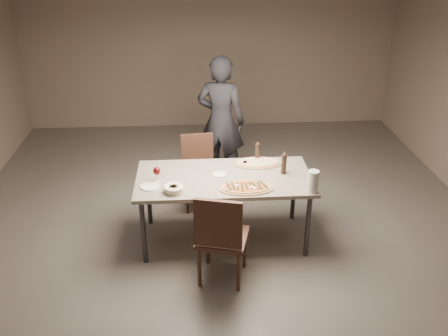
{
  "coord_description": "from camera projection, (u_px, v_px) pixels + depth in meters",
  "views": [
    {
      "loc": [
        -0.3,
        -4.56,
        3.06
      ],
      "look_at": [
        0.0,
        0.0,
        0.85
      ],
      "focal_mm": 40.0,
      "sensor_mm": 36.0,
      "label": 1
    }
  ],
  "objects": [
    {
      "name": "ham_pizza",
      "position": [
        258.0,
        163.0,
        5.38
      ],
      "size": [
        0.53,
        0.29,
        0.04
      ],
      "rotation": [
        0.0,
        0.0,
        -0.33
      ],
      "color": "tan",
      "rests_on": "dining_table"
    },
    {
      "name": "dining_table",
      "position": [
        224.0,
        182.0,
        5.14
      ],
      "size": [
        1.8,
        0.9,
        0.75
      ],
      "color": "gray",
      "rests_on": "ground"
    },
    {
      "name": "carafe",
      "position": [
        313.0,
        182.0,
        4.78
      ],
      "size": [
        0.11,
        0.11,
        0.22
      ],
      "rotation": [
        0.0,
        0.0,
        -0.27
      ],
      "color": "silver",
      "rests_on": "dining_table"
    },
    {
      "name": "chair_near",
      "position": [
        221.0,
        234.0,
        4.54
      ],
      "size": [
        0.55,
        0.55,
        0.96
      ],
      "rotation": [
        0.0,
        0.0,
        -0.25
      ],
      "color": "#3E251A",
      "rests_on": "ground"
    },
    {
      "name": "side_plate",
      "position": [
        150.0,
        186.0,
        4.91
      ],
      "size": [
        0.19,
        0.19,
        0.01
      ],
      "rotation": [
        0.0,
        0.0,
        0.1
      ],
      "color": "white",
      "rests_on": "dining_table"
    },
    {
      "name": "chair_far",
      "position": [
        199.0,
        166.0,
        5.96
      ],
      "size": [
        0.45,
        0.45,
        0.86
      ],
      "rotation": [
        0.0,
        0.0,
        3.25
      ],
      "color": "#3E251A",
      "rests_on": "ground"
    },
    {
      "name": "zucchini_pizza",
      "position": [
        246.0,
        188.0,
        4.87
      ],
      "size": [
        0.54,
        0.3,
        0.05
      ],
      "rotation": [
        0.0,
        0.0,
        -0.36
      ],
      "color": "tan",
      "rests_on": "dining_table"
    },
    {
      "name": "pepper_mill_right",
      "position": [
        257.0,
        152.0,
        5.44
      ],
      "size": [
        0.06,
        0.06,
        0.21
      ],
      "rotation": [
        0.0,
        0.0,
        0.41
      ],
      "color": "black",
      "rests_on": "dining_table"
    },
    {
      "name": "oil_dish",
      "position": [
        219.0,
        175.0,
        5.14
      ],
      "size": [
        0.14,
        0.14,
        0.02
      ],
      "rotation": [
        0.0,
        0.0,
        0.42
      ],
      "color": "white",
      "rests_on": "dining_table"
    },
    {
      "name": "diner",
      "position": [
        221.0,
        121.0,
        6.32
      ],
      "size": [
        0.71,
        0.58,
        1.69
      ],
      "primitive_type": "imported",
      "rotation": [
        0.0,
        0.0,
        2.82
      ],
      "color": "black",
      "rests_on": "ground"
    },
    {
      "name": "bread_basket",
      "position": [
        174.0,
        188.0,
        4.8
      ],
      "size": [
        0.2,
        0.2,
        0.07
      ],
      "rotation": [
        0.0,
        0.0,
        0.26
      ],
      "color": "beige",
      "rests_on": "dining_table"
    },
    {
      "name": "pepper_mill_left",
      "position": [
        284.0,
        164.0,
        5.14
      ],
      "size": [
        0.06,
        0.06,
        0.23
      ],
      "rotation": [
        0.0,
        0.0,
        -0.09
      ],
      "color": "black",
      "rests_on": "dining_table"
    },
    {
      "name": "room",
      "position": [
        224.0,
        117.0,
        4.83
      ],
      "size": [
        7.0,
        7.0,
        7.0
      ],
      "color": "#5C554F",
      "rests_on": "ground"
    },
    {
      "name": "wine_glass",
      "position": [
        157.0,
        171.0,
        4.97
      ],
      "size": [
        0.07,
        0.07,
        0.16
      ],
      "rotation": [
        0.0,
        0.0,
        -0.4
      ],
      "color": "silver",
      "rests_on": "dining_table"
    }
  ]
}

